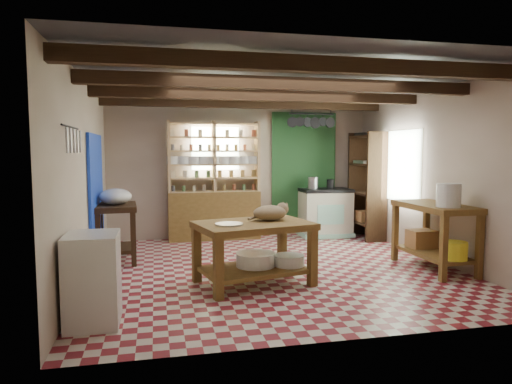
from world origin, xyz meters
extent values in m
cube|color=maroon|center=(0.00, 0.00, -0.01)|extent=(5.00, 5.00, 0.02)
cube|color=#454449|center=(0.00, 0.00, 2.60)|extent=(5.00, 5.00, 0.02)
cube|color=#B9A794|center=(0.00, 2.50, 1.30)|extent=(5.00, 0.04, 2.60)
cube|color=#B9A794|center=(0.00, -2.50, 1.30)|extent=(5.00, 0.04, 2.60)
cube|color=#B9A794|center=(-2.50, 0.00, 1.30)|extent=(0.04, 5.00, 2.60)
cube|color=#B9A794|center=(2.50, 0.00, 1.30)|extent=(0.04, 5.00, 2.60)
cube|color=#342112|center=(0.00, 0.00, 2.48)|extent=(5.00, 3.80, 0.15)
cube|color=#183AB9|center=(-2.47, 0.90, 1.10)|extent=(0.04, 1.40, 1.60)
cube|color=#1D4A22|center=(1.25, 2.47, 1.25)|extent=(1.30, 0.04, 2.30)
cube|color=silver|center=(-0.50, 2.48, 1.70)|extent=(0.90, 0.02, 0.80)
cube|color=silver|center=(2.48, 1.00, 1.40)|extent=(0.02, 1.30, 1.20)
cube|color=black|center=(-2.44, -1.20, 1.78)|extent=(0.06, 0.90, 0.28)
cube|color=black|center=(1.25, 2.05, 2.18)|extent=(0.86, 0.12, 0.36)
cube|color=tan|center=(-0.55, 2.31, 1.10)|extent=(1.70, 0.34, 2.20)
cube|color=#342112|center=(2.28, 1.80, 1.00)|extent=(0.40, 0.86, 2.00)
cube|color=brown|center=(-0.44, -0.66, 0.39)|extent=(1.54, 1.20, 0.78)
cube|color=beige|center=(1.59, 2.15, 0.46)|extent=(0.96, 0.66, 0.93)
cube|color=#342112|center=(-2.20, 0.90, 0.43)|extent=(0.64, 0.89, 0.86)
cube|color=silver|center=(-2.22, -1.61, 0.44)|extent=(0.49, 0.58, 0.88)
cube|color=brown|center=(2.18, -0.51, 0.46)|extent=(0.66, 1.30, 0.92)
ellipsoid|color=#9C815B|center=(-0.21, -0.55, 0.87)|extent=(0.52, 0.47, 0.19)
cylinder|color=#B0AFB8|center=(-0.77, -0.79, 0.79)|extent=(0.40, 0.40, 0.02)
cylinder|color=silver|center=(-0.40, -0.60, 0.29)|extent=(0.59, 0.59, 0.17)
cylinder|color=silver|center=(0.02, -0.66, 0.27)|extent=(0.47, 0.47, 0.14)
cylinder|color=#B0AFB8|center=(1.34, 2.16, 1.04)|extent=(0.20, 0.20, 0.22)
cylinder|color=black|center=(1.69, 2.15, 1.02)|extent=(0.14, 0.14, 0.18)
ellipsoid|color=silver|center=(-2.20, 0.90, 0.98)|extent=(0.50, 0.50, 0.24)
cylinder|color=silver|center=(2.13, -0.86, 1.08)|extent=(0.31, 0.31, 0.31)
cube|color=#9D6D3F|center=(2.18, -0.21, 0.37)|extent=(0.37, 0.30, 0.26)
cylinder|color=yellow|center=(2.18, -0.96, 0.36)|extent=(0.32, 0.32, 0.23)
camera|label=1|loc=(-1.62, -6.11, 1.67)|focal=32.00mm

